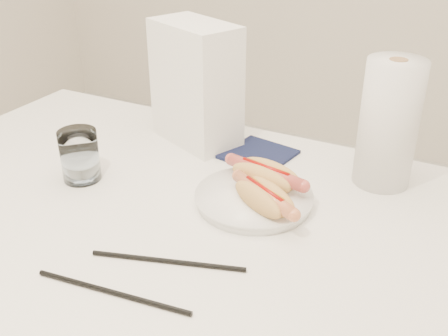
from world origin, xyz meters
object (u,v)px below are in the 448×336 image
at_px(hotdog_left, 266,175).
at_px(napkin_box, 196,84).
at_px(table, 165,236).
at_px(plate, 254,200).
at_px(paper_towel_roll, 389,124).
at_px(water_glass, 80,156).
at_px(hotdog_right, 264,197).

distance_m(hotdog_left, napkin_box, 0.29).
bearing_deg(hotdog_left, napkin_box, 159.61).
bearing_deg(hotdog_left, table, -123.76).
distance_m(plate, paper_towel_roll, 0.29).
bearing_deg(water_glass, table, -5.79).
distance_m(hotdog_left, hotdog_right, 0.08).
height_order(hotdog_right, napkin_box, napkin_box).
bearing_deg(hotdog_left, paper_towel_roll, 51.14).
distance_m(hotdog_right, water_glass, 0.37).
relative_size(plate, water_glass, 2.02).
distance_m(hotdog_right, paper_towel_roll, 0.28).
bearing_deg(paper_towel_roll, table, -138.83).
bearing_deg(table, hotdog_right, 20.36).
relative_size(table, water_glass, 11.81).
relative_size(water_glass, napkin_box, 0.39).
xyz_separation_m(water_glass, paper_towel_roll, (0.52, 0.26, 0.07)).
bearing_deg(water_glass, hotdog_right, 6.46).
bearing_deg(hotdog_right, table, -130.40).
distance_m(hotdog_right, napkin_box, 0.35).
bearing_deg(paper_towel_roll, hotdog_left, -141.15).
bearing_deg(water_glass, napkin_box, 67.49).
xyz_separation_m(hotdog_right, paper_towel_roll, (0.15, 0.22, 0.08)).
bearing_deg(plate, paper_towel_roll, 45.75).
bearing_deg(hotdog_right, hotdog_left, 140.90).
xyz_separation_m(plate, paper_towel_roll, (0.18, 0.19, 0.11)).
distance_m(hotdog_left, water_glass, 0.36).
relative_size(hotdog_left, hotdog_right, 1.11).
xyz_separation_m(hotdog_left, napkin_box, (-0.23, 0.15, 0.09)).
relative_size(hotdog_left, napkin_box, 0.62).
height_order(table, hotdog_right, hotdog_right).
height_order(plate, hotdog_right, hotdog_right).
bearing_deg(hotdog_right, paper_towel_roll, 84.26).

